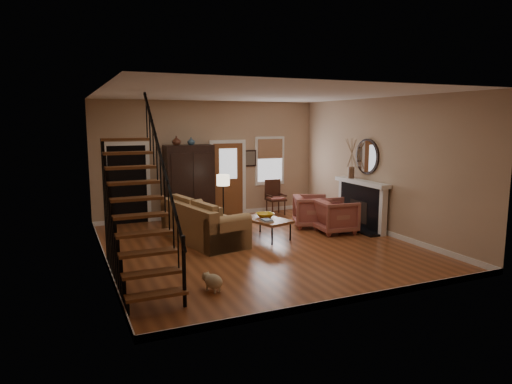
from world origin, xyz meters
name	(u,v)px	position (x,y,z in m)	size (l,w,h in m)	color
room	(215,171)	(-0.41, 1.76, 1.51)	(7.00, 7.33, 3.30)	brown
staircase	(138,190)	(-2.78, -1.30, 1.60)	(0.94, 2.80, 3.20)	brown
fireplace	(363,200)	(3.13, 0.50, 0.74)	(0.33, 1.95, 2.30)	black
armoire	(189,183)	(-0.70, 3.15, 1.05)	(1.30, 0.60, 2.10)	black
vase_a	(176,141)	(-1.05, 3.05, 2.22)	(0.24, 0.24, 0.25)	#4C2619
vase_b	(191,141)	(-0.65, 3.05, 2.21)	(0.20, 0.20, 0.21)	#334C60
sofa	(204,222)	(-0.99, 0.90, 0.45)	(1.04, 2.41, 0.90)	#9C7346
coffee_table	(266,228)	(0.43, 0.58, 0.23)	(0.71, 1.22, 0.47)	brown
bowl	(265,215)	(0.48, 0.73, 0.52)	(0.42, 0.42, 0.10)	gold
books	(267,220)	(0.31, 0.28, 0.50)	(0.22, 0.31, 0.06)	beige
armchair_left	(336,216)	(2.24, 0.37, 0.42)	(0.89, 0.92, 0.83)	maroon
armchair_right	(312,211)	(2.02, 1.15, 0.41)	(0.88, 0.91, 0.83)	maroon
floor_lamp	(223,203)	(-0.22, 1.71, 0.71)	(0.33, 0.33, 1.42)	black
side_chair	(276,198)	(1.85, 2.95, 0.51)	(0.54, 0.54, 1.02)	#391D12
dog	(214,283)	(-1.78, -2.17, 0.15)	(0.24, 0.40, 0.29)	beige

